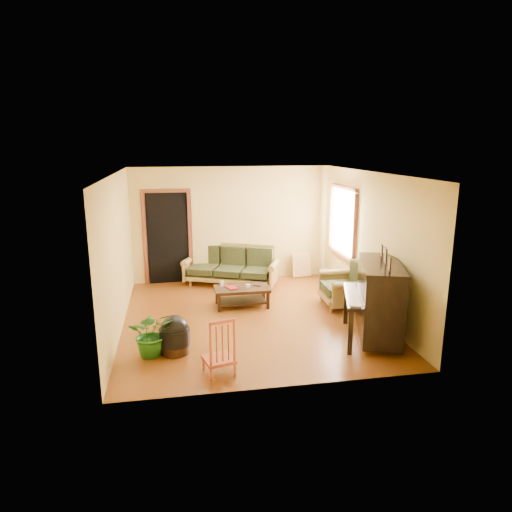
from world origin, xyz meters
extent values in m
plane|color=#58280B|center=(0.00, 0.00, 0.00)|extent=(5.00, 5.00, 0.00)
cube|color=black|center=(-1.45, 2.48, 1.02)|extent=(1.08, 0.16, 2.05)
cube|color=white|center=(2.21, 1.30, 1.50)|extent=(0.12, 1.36, 1.46)
cube|color=olive|center=(-0.10, 2.05, 0.44)|extent=(2.22, 1.61, 0.88)
cube|color=black|center=(-0.06, 0.61, 0.19)|extent=(1.06, 0.58, 0.38)
cube|color=olive|center=(1.87, 0.29, 0.46)|extent=(0.91, 0.96, 0.93)
cube|color=black|center=(1.86, -1.32, 0.64)|extent=(1.26, 1.64, 1.27)
cylinder|color=black|center=(-1.36, -1.22, 0.22)|extent=(0.55, 0.55, 0.44)
cube|color=#9C381C|center=(-0.77, -1.98, 0.42)|extent=(0.48, 0.51, 0.84)
cube|color=gold|center=(1.63, 2.34, 0.30)|extent=(0.46, 0.17, 0.61)
cylinder|color=#344A9D|center=(2.14, 2.21, 0.11)|extent=(0.19, 0.19, 0.22)
imported|color=#1C5819|center=(-1.69, -1.26, 0.35)|extent=(0.65, 0.56, 0.71)
imported|color=maroon|center=(-0.34, 0.55, 0.39)|extent=(0.25, 0.29, 0.02)
cylinder|color=silver|center=(-0.43, 0.76, 0.44)|extent=(0.08, 0.08, 0.11)
cylinder|color=white|center=(0.06, 0.59, 0.41)|extent=(0.10, 0.10, 0.06)
cube|color=black|center=(0.25, 0.65, 0.39)|extent=(0.15, 0.10, 0.01)
camera|label=1|loc=(-1.30, -7.72, 3.07)|focal=32.00mm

